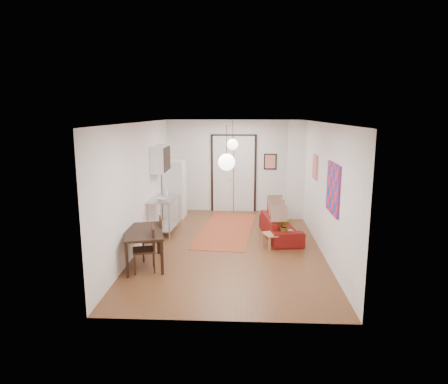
{
  "coord_description": "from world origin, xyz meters",
  "views": [
    {
      "loc": [
        0.29,
        -9.06,
        3.12
      ],
      "look_at": [
        -0.15,
        0.28,
        1.25
      ],
      "focal_mm": 32.0,
      "sensor_mm": 36.0,
      "label": 1
    }
  ],
  "objects_px": {
    "fridge": "(175,189)",
    "dining_chair_far": "(145,244)",
    "kitchen_counter": "(165,210)",
    "sofa": "(280,227)",
    "dining_table": "(143,234)",
    "black_side_chair": "(273,206)",
    "dining_chair_near": "(153,234)",
    "coffee_table": "(280,235)"
  },
  "relations": [
    {
      "from": "fridge",
      "to": "dining_table",
      "type": "relative_size",
      "value": 1.15
    },
    {
      "from": "kitchen_counter",
      "to": "black_side_chair",
      "type": "bearing_deg",
      "value": 25.39
    },
    {
      "from": "sofa",
      "to": "dining_table",
      "type": "distance_m",
      "value": 3.62
    },
    {
      "from": "dining_table",
      "to": "dining_chair_far",
      "type": "xyz_separation_m",
      "value": [
        0.09,
        -0.26,
        -0.13
      ]
    },
    {
      "from": "sofa",
      "to": "coffee_table",
      "type": "relative_size",
      "value": 2.17
    },
    {
      "from": "kitchen_counter",
      "to": "fridge",
      "type": "distance_m",
      "value": 1.65
    },
    {
      "from": "sofa",
      "to": "dining_chair_far",
      "type": "distance_m",
      "value": 3.69
    },
    {
      "from": "sofa",
      "to": "dining_chair_far",
      "type": "xyz_separation_m",
      "value": [
        -2.91,
        -2.24,
        0.25
      ]
    },
    {
      "from": "fridge",
      "to": "dining_chair_far",
      "type": "xyz_separation_m",
      "value": [
        0.09,
        -4.15,
        -0.33
      ]
    },
    {
      "from": "dining_chair_near",
      "to": "dining_chair_far",
      "type": "xyz_separation_m",
      "value": [
        0.0,
        -0.7,
        0.0
      ]
    },
    {
      "from": "dining_table",
      "to": "dining_chair_near",
      "type": "bearing_deg",
      "value": 78.26
    },
    {
      "from": "fridge",
      "to": "coffee_table",
      "type": "bearing_deg",
      "value": -38.7
    },
    {
      "from": "dining_chair_near",
      "to": "black_side_chair",
      "type": "distance_m",
      "value": 4.09
    },
    {
      "from": "dining_chair_near",
      "to": "kitchen_counter",
      "type": "bearing_deg",
      "value": 167.36
    },
    {
      "from": "kitchen_counter",
      "to": "black_side_chair",
      "type": "height_order",
      "value": "kitchen_counter"
    },
    {
      "from": "kitchen_counter",
      "to": "dining_chair_far",
      "type": "xyz_separation_m",
      "value": [
        0.09,
        -2.52,
        -0.09
      ]
    },
    {
      "from": "fridge",
      "to": "dining_chair_near",
      "type": "relative_size",
      "value": 1.88
    },
    {
      "from": "black_side_chair",
      "to": "dining_table",
      "type": "bearing_deg",
      "value": 51.74
    },
    {
      "from": "sofa",
      "to": "fridge",
      "type": "relative_size",
      "value": 1.12
    },
    {
      "from": "fridge",
      "to": "black_side_chair",
      "type": "distance_m",
      "value": 3.0
    },
    {
      "from": "dining_chair_near",
      "to": "fridge",
      "type": "bearing_deg",
      "value": 166.01
    },
    {
      "from": "sofa",
      "to": "kitchen_counter",
      "type": "distance_m",
      "value": 3.04
    },
    {
      "from": "fridge",
      "to": "dining_table",
      "type": "bearing_deg",
      "value": -86.68
    },
    {
      "from": "dining_chair_near",
      "to": "black_side_chair",
      "type": "bearing_deg",
      "value": 120.61
    },
    {
      "from": "dining_table",
      "to": "black_side_chair",
      "type": "height_order",
      "value": "black_side_chair"
    },
    {
      "from": "black_side_chair",
      "to": "fridge",
      "type": "bearing_deg",
      "value": -7.17
    },
    {
      "from": "sofa",
      "to": "dining_chair_far",
      "type": "height_order",
      "value": "dining_chair_far"
    },
    {
      "from": "dining_chair_near",
      "to": "black_side_chair",
      "type": "xyz_separation_m",
      "value": [
        2.84,
        2.95,
        -0.05
      ]
    },
    {
      "from": "sofa",
      "to": "dining_chair_near",
      "type": "distance_m",
      "value": 3.31
    },
    {
      "from": "dining_chair_far",
      "to": "black_side_chair",
      "type": "relative_size",
      "value": 1.1
    },
    {
      "from": "fridge",
      "to": "dining_chair_far",
      "type": "bearing_deg",
      "value": -85.42
    },
    {
      "from": "sofa",
      "to": "dining_chair_far",
      "type": "bearing_deg",
      "value": 119.63
    },
    {
      "from": "sofa",
      "to": "coffee_table",
      "type": "xyz_separation_m",
      "value": [
        -0.07,
        -0.73,
        0.02
      ]
    },
    {
      "from": "coffee_table",
      "to": "kitchen_counter",
      "type": "distance_m",
      "value": 3.12
    },
    {
      "from": "sofa",
      "to": "dining_table",
      "type": "bearing_deg",
      "value": 115.46
    },
    {
      "from": "sofa",
      "to": "coffee_table",
      "type": "bearing_deg",
      "value": 166.26
    },
    {
      "from": "coffee_table",
      "to": "dining_chair_far",
      "type": "xyz_separation_m",
      "value": [
        -2.84,
        -1.51,
        0.23
      ]
    },
    {
      "from": "sofa",
      "to": "dining_chair_near",
      "type": "xyz_separation_m",
      "value": [
        -2.91,
        -1.54,
        0.25
      ]
    },
    {
      "from": "dining_table",
      "to": "dining_chair_far",
      "type": "bearing_deg",
      "value": -70.59
    },
    {
      "from": "fridge",
      "to": "black_side_chair",
      "type": "bearing_deg",
      "value": -6.42
    },
    {
      "from": "fridge",
      "to": "kitchen_counter",
      "type": "bearing_deg",
      "value": -86.68
    },
    {
      "from": "sofa",
      "to": "dining_chair_near",
      "type": "height_order",
      "value": "dining_chair_near"
    }
  ]
}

